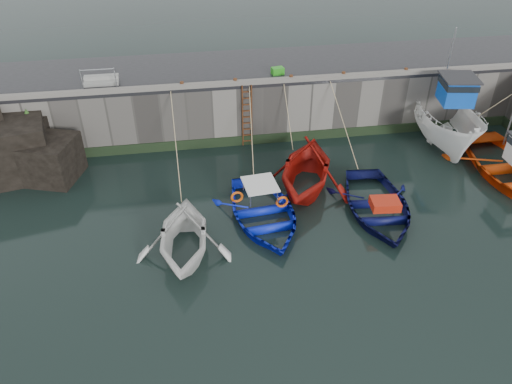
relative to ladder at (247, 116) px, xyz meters
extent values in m
plane|color=black|center=(2.00, -9.91, -1.59)|extent=(120.00, 120.00, 0.00)
cube|color=slate|center=(2.00, 2.59, -0.09)|extent=(30.00, 5.00, 3.00)
cube|color=black|center=(2.00, 2.59, 1.49)|extent=(30.00, 5.00, 0.16)
cube|color=slate|center=(2.00, 0.24, 1.67)|extent=(30.00, 0.30, 0.20)
cube|color=black|center=(2.00, 0.05, -1.34)|extent=(30.00, 0.08, 0.50)
cube|color=black|center=(-11.00, -0.91, -0.29)|extent=(4.05, 3.66, 2.60)
cube|color=black|center=(-9.20, -1.51, -0.64)|extent=(2.96, 2.83, 1.90)
cube|color=black|center=(-10.20, -0.31, -0.44)|extent=(2.01, 1.83, 2.30)
cone|color=#2D591E|center=(-10.60, -1.11, 0.59)|extent=(0.44, 0.44, 0.45)
cone|color=#2D591E|center=(-9.50, -1.71, 0.09)|extent=(0.44, 0.44, 0.45)
cone|color=#2D591E|center=(-10.00, -0.11, 0.99)|extent=(0.44, 0.44, 0.45)
cylinder|color=#3F1E0F|center=(-0.22, 0.01, 0.01)|extent=(0.07, 0.07, 3.20)
cylinder|color=#3F1E0F|center=(0.22, 0.01, 0.01)|extent=(0.07, 0.07, 3.20)
cube|color=#3F1E0F|center=(0.00, -0.01, -1.34)|extent=(0.44, 0.06, 0.05)
cube|color=#3F1E0F|center=(0.00, -0.01, -1.01)|extent=(0.44, 0.06, 0.05)
cube|color=#3F1E0F|center=(0.00, -0.01, -0.68)|extent=(0.44, 0.06, 0.05)
cube|color=#3F1E0F|center=(0.00, -0.01, -0.35)|extent=(0.44, 0.06, 0.05)
cube|color=#3F1E0F|center=(0.00, -0.01, -0.02)|extent=(0.44, 0.06, 0.05)
cube|color=#3F1E0F|center=(0.00, -0.01, 0.31)|extent=(0.44, 0.06, 0.05)
cube|color=#3F1E0F|center=(0.00, -0.01, 0.64)|extent=(0.44, 0.06, 0.05)
cube|color=#3F1E0F|center=(0.00, -0.01, 0.97)|extent=(0.44, 0.06, 0.05)
cube|color=#3F1E0F|center=(0.00, -0.01, 1.30)|extent=(0.44, 0.06, 0.05)
imported|color=white|center=(-3.46, -7.63, -1.59)|extent=(4.20, 4.75, 2.33)
imported|color=#0D21CC|center=(-0.24, -6.09, -1.59)|extent=(4.25, 5.60, 1.09)
imported|color=#AA160E|center=(1.96, -4.20, -1.59)|extent=(5.96, 6.33, 2.66)
imported|color=#0B0E45|center=(4.48, -6.33, -1.59)|extent=(4.21, 5.59, 1.09)
imported|color=white|center=(9.85, -1.05, -0.57)|extent=(3.84, 7.44, 2.74)
cube|color=blue|center=(9.75, -1.64, 1.40)|extent=(1.64, 1.72, 1.20)
cube|color=black|center=(9.75, -1.64, 1.75)|extent=(1.71, 1.79, 0.28)
cube|color=#262628|center=(9.75, -1.64, 2.04)|extent=(1.87, 1.95, 0.08)
cylinder|color=#A5A8AD|center=(10.06, 0.13, 2.30)|extent=(0.08, 0.08, 3.00)
cube|color=#279B1C|center=(1.72, 1.26, 1.73)|extent=(0.65, 0.50, 0.33)
cylinder|color=#A5A8AD|center=(-7.50, 0.69, 2.07)|extent=(0.05, 0.05, 1.00)
cylinder|color=#A5A8AD|center=(-6.00, 0.69, 2.07)|extent=(0.05, 0.05, 1.00)
cylinder|color=#A5A8AD|center=(-6.75, 0.69, 2.53)|extent=(1.50, 0.05, 0.05)
cube|color=gray|center=(-6.75, 1.19, 1.66)|extent=(1.60, 0.35, 0.18)
cube|color=gray|center=(-6.75, 1.54, 1.84)|extent=(1.60, 0.35, 0.18)
cylinder|color=#3F1E0F|center=(-3.00, 0.34, 1.71)|extent=(0.18, 0.18, 0.28)
cylinder|color=#3F1E0F|center=(-0.50, 0.34, 1.71)|extent=(0.18, 0.18, 0.28)
cylinder|color=#3F1E0F|center=(2.20, 0.34, 1.71)|extent=(0.18, 0.18, 0.28)
cylinder|color=#3F1E0F|center=(4.80, 0.34, 1.71)|extent=(0.18, 0.18, 0.28)
cylinder|color=#3F1E0F|center=(8.00, 0.34, 1.71)|extent=(0.18, 0.18, 0.28)
camera|label=1|loc=(-3.04, -21.82, 10.93)|focal=35.00mm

